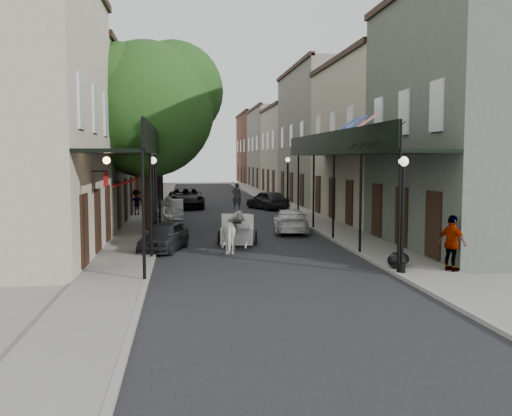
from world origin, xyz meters
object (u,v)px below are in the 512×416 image
object	(u,v)px
carriage	(238,219)
pedestrian_walking	(170,215)
tree_far	(163,130)
horse	(235,232)
pedestrian_sidewalk_right	(452,243)
car_left_mid	(171,212)
car_right_far	(267,200)
car_right_near	(291,221)
lamppost_left	(154,198)
car_left_near	(164,236)
lamppost_right_far	(288,184)
car_left_far	(186,198)
lamppost_right_near	(402,213)
pedestrian_sidewalk_left	(137,202)
tree_near	(154,104)

from	to	relation	value
carriage	pedestrian_walking	distance (m)	4.88
tree_far	horse	distance (m)	21.79
pedestrian_sidewalk_right	car_left_mid	bearing A→B (deg)	7.14
pedestrian_walking	car_right_far	size ratio (longest dim) A/B	0.44
horse	car_right_near	distance (m)	6.66
lamppost_left	car_left_near	xyz separation A→B (m)	(0.50, -2.00, -1.45)
lamppost_right_far	car_left_far	distance (m)	9.08
tree_far	car_left_mid	size ratio (longest dim) A/B	2.07
tree_far	car_left_mid	bearing A→B (deg)	-85.98
car_left_near	carriage	bearing A→B (deg)	44.72
horse	car_left_near	distance (m)	2.93
tree_far	car_right_near	world-z (taller)	tree_far
lamppost_right_near	pedestrian_sidewalk_left	world-z (taller)	lamppost_right_near
car_left_near	car_right_near	distance (m)	7.96
tree_near	car_right_near	size ratio (longest dim) A/B	2.33
carriage	car_left_mid	bearing A→B (deg)	118.88
tree_far	pedestrian_sidewalk_left	xyz separation A→B (m)	(-1.55, -6.10, -4.90)
carriage	pedestrian_sidewalk_right	bearing A→B (deg)	-43.32
lamppost_left	car_right_far	xyz separation A→B (m)	(7.47, 16.22, -1.34)
tree_far	pedestrian_sidewalk_left	size ratio (longest dim) A/B	5.30
horse	carriage	size ratio (longest dim) A/B	0.71
car_right_far	car_left_mid	bearing A→B (deg)	28.14
carriage	car_left_near	xyz separation A→B (m)	(-3.19, -1.78, -0.47)
pedestrian_walking	car_left_mid	xyz separation A→B (m)	(-0.03, 4.44, -0.24)
lamppost_left	horse	world-z (taller)	lamppost_left
tree_far	horse	bearing A→B (deg)	-80.57
lamppost_right_far	car_left_mid	world-z (taller)	lamppost_right_far
tree_near	lamppost_right_near	size ratio (longest dim) A/B	2.60
horse	pedestrian_sidewalk_right	bearing A→B (deg)	149.41
tree_far	lamppost_right_near	world-z (taller)	tree_far
car_left_far	tree_far	bearing A→B (deg)	172.56
lamppost_left	pedestrian_sidewalk_left	size ratio (longest dim) A/B	2.28
carriage	pedestrian_walking	xyz separation A→B (m)	(-3.09, 3.78, -0.14)
pedestrian_sidewalk_left	car_left_mid	bearing A→B (deg)	100.83
pedestrian_sidewalk_left	pedestrian_sidewalk_right	xyz separation A→B (m)	(11.60, -20.07, 0.10)
carriage	pedestrian_walking	size ratio (longest dim) A/B	1.48
lamppost_right_near	horse	xyz separation A→B (m)	(-4.87, 5.26, -1.23)
lamppost_right_near	tree_far	bearing A→B (deg)	107.68
lamppost_right_near	pedestrian_sidewalk_right	bearing A→B (deg)	0.00
car_right_far	pedestrian_walking	bearing A→B (deg)	39.65
horse	pedestrian_sidewalk_left	xyz separation A→B (m)	(-5.03, 14.81, 0.11)
lamppost_right_near	car_left_mid	bearing A→B (deg)	115.50
pedestrian_sidewalk_left	pedestrian_sidewalk_right	size ratio (longest dim) A/B	0.89
pedestrian_sidewalk_left	pedestrian_sidewalk_right	world-z (taller)	pedestrian_sidewalk_right
lamppost_right_near	lamppost_left	bearing A→B (deg)	135.71
car_left_far	car_right_far	world-z (taller)	car_left_far
lamppost_left	car_right_far	distance (m)	17.91
lamppost_right_near	pedestrian_sidewalk_left	bearing A→B (deg)	116.25
car_left_near	car_left_far	bearing A→B (deg)	102.65
pedestrian_sidewalk_left	tree_far	bearing A→B (deg)	-122.58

